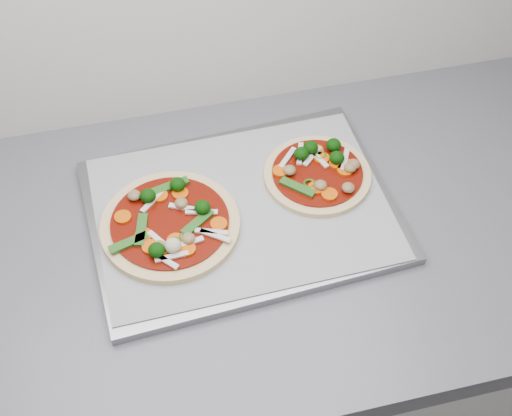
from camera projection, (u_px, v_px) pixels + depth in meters
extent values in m
cube|color=silver|center=(454.00, 335.00, 1.49)|extent=(3.60, 0.60, 0.86)
cube|color=gray|center=(242.00, 211.00, 1.09)|extent=(0.47, 0.36, 0.01)
cube|color=#A4A4AA|center=(242.00, 208.00, 1.08)|extent=(0.44, 0.33, 0.00)
cylinder|color=#D6B07C|center=(170.00, 225.00, 1.05)|extent=(0.23, 0.23, 0.01)
cylinder|color=#661000|center=(170.00, 222.00, 1.04)|extent=(0.19, 0.19, 0.00)
ellipsoid|color=olive|center=(159.00, 246.00, 1.00)|extent=(0.02, 0.02, 0.01)
cube|color=#215A1B|center=(198.00, 222.00, 1.04)|extent=(0.06, 0.05, 0.00)
ellipsoid|color=#083707|center=(157.00, 250.00, 1.00)|extent=(0.03, 0.03, 0.02)
ellipsoid|color=olive|center=(188.00, 238.00, 1.01)|extent=(0.03, 0.03, 0.01)
ellipsoid|color=#083707|center=(178.00, 184.00, 1.07)|extent=(0.03, 0.03, 0.02)
ellipsoid|color=#083707|center=(202.00, 207.00, 1.05)|extent=(0.03, 0.03, 0.02)
cube|color=silver|center=(185.00, 208.00, 1.05)|extent=(0.05, 0.03, 0.00)
cylinder|color=#FF6104|center=(160.00, 196.00, 1.07)|extent=(0.03, 0.03, 0.00)
cube|color=#215A1B|center=(141.00, 230.00, 1.03)|extent=(0.03, 0.06, 0.00)
cube|color=silver|center=(211.00, 232.00, 1.03)|extent=(0.05, 0.02, 0.00)
cylinder|color=#FF6104|center=(180.00, 193.00, 1.07)|extent=(0.03, 0.03, 0.00)
cube|color=silver|center=(164.00, 260.00, 0.99)|extent=(0.04, 0.04, 0.00)
cube|color=silver|center=(202.00, 212.00, 1.05)|extent=(0.05, 0.02, 0.00)
cube|color=silver|center=(160.00, 241.00, 1.01)|extent=(0.03, 0.04, 0.00)
ellipsoid|color=#083707|center=(148.00, 196.00, 1.06)|extent=(0.03, 0.03, 0.02)
torus|color=#29450D|center=(185.00, 237.00, 1.02)|extent=(0.02, 0.02, 0.00)
cube|color=#215A1B|center=(129.00, 243.00, 1.01)|extent=(0.06, 0.03, 0.00)
cube|color=silver|center=(187.00, 243.00, 1.01)|extent=(0.05, 0.01, 0.00)
cylinder|color=#FF6104|center=(187.00, 249.00, 1.01)|extent=(0.04, 0.04, 0.00)
cube|color=silver|center=(172.00, 257.00, 1.00)|extent=(0.05, 0.01, 0.00)
torus|color=#29450D|center=(174.00, 243.00, 1.01)|extent=(0.03, 0.03, 0.00)
cube|color=silver|center=(152.00, 201.00, 1.06)|extent=(0.04, 0.04, 0.00)
cylinder|color=#FF6104|center=(144.00, 235.00, 1.02)|extent=(0.03, 0.03, 0.00)
cylinder|color=#FF6104|center=(219.00, 224.00, 1.04)|extent=(0.03, 0.03, 0.00)
ellipsoid|color=olive|center=(181.00, 203.00, 1.06)|extent=(0.02, 0.02, 0.01)
cube|color=silver|center=(215.00, 236.00, 1.02)|extent=(0.04, 0.03, 0.00)
cylinder|color=#FF6104|center=(123.00, 217.00, 1.04)|extent=(0.03, 0.03, 0.00)
cylinder|color=#FF6104|center=(162.00, 249.00, 1.01)|extent=(0.03, 0.03, 0.00)
cylinder|color=#FF6104|center=(151.00, 247.00, 1.01)|extent=(0.03, 0.03, 0.00)
cylinder|color=#FF6104|center=(176.00, 240.00, 1.02)|extent=(0.03, 0.03, 0.00)
ellipsoid|color=#B9B38A|center=(173.00, 245.00, 1.00)|extent=(0.03, 0.03, 0.02)
cube|color=#215A1B|center=(171.00, 186.00, 1.08)|extent=(0.06, 0.03, 0.00)
ellipsoid|color=olive|center=(134.00, 195.00, 1.07)|extent=(0.03, 0.03, 0.01)
cylinder|color=#D6B07C|center=(317.00, 175.00, 1.11)|extent=(0.17, 0.17, 0.01)
cylinder|color=#661000|center=(317.00, 172.00, 1.11)|extent=(0.15, 0.15, 0.00)
cylinder|color=#FF6104|center=(345.00, 170.00, 1.11)|extent=(0.03, 0.03, 0.00)
torus|color=#29450D|center=(309.00, 184.00, 1.09)|extent=(0.02, 0.02, 0.00)
ellipsoid|color=#083707|center=(301.00, 154.00, 1.12)|extent=(0.03, 0.03, 0.02)
ellipsoid|color=#083707|center=(337.00, 158.00, 1.11)|extent=(0.03, 0.03, 0.02)
ellipsoid|color=olive|center=(290.00, 170.00, 1.10)|extent=(0.03, 0.03, 0.01)
ellipsoid|color=olive|center=(321.00, 185.00, 1.08)|extent=(0.02, 0.02, 0.01)
ellipsoid|color=olive|center=(350.00, 168.00, 1.11)|extent=(0.02, 0.02, 0.01)
cylinder|color=#FF6104|center=(322.00, 158.00, 1.13)|extent=(0.03, 0.03, 0.00)
cylinder|color=#FF6104|center=(316.00, 150.00, 1.14)|extent=(0.03, 0.03, 0.00)
ellipsoid|color=olive|center=(354.00, 164.00, 1.11)|extent=(0.03, 0.03, 0.01)
cube|color=silver|center=(300.00, 154.00, 1.13)|extent=(0.02, 0.05, 0.00)
cube|color=silver|center=(312.00, 156.00, 1.13)|extent=(0.04, 0.04, 0.00)
ellipsoid|color=#083707|center=(334.00, 145.00, 1.13)|extent=(0.03, 0.03, 0.02)
cube|color=silver|center=(345.00, 159.00, 1.12)|extent=(0.03, 0.05, 0.00)
ellipsoid|color=olive|center=(348.00, 188.00, 1.08)|extent=(0.02, 0.02, 0.01)
cylinder|color=#FF6104|center=(316.00, 188.00, 1.08)|extent=(0.03, 0.03, 0.00)
torus|color=#29450D|center=(320.00, 155.00, 1.13)|extent=(0.03, 0.03, 0.00)
cube|color=silver|center=(287.00, 158.00, 1.12)|extent=(0.04, 0.04, 0.00)
cylinder|color=#FF6104|center=(329.00, 194.00, 1.08)|extent=(0.03, 0.03, 0.00)
cylinder|color=#FF6104|center=(349.00, 166.00, 1.11)|extent=(0.03, 0.03, 0.00)
cube|color=#215A1B|center=(297.00, 187.00, 1.08)|extent=(0.05, 0.05, 0.00)
ellipsoid|color=#083707|center=(311.00, 147.00, 1.13)|extent=(0.03, 0.03, 0.02)
cube|color=silver|center=(318.00, 158.00, 1.12)|extent=(0.02, 0.05, 0.00)
cylinder|color=#FF6104|center=(281.00, 171.00, 1.11)|extent=(0.04, 0.04, 0.00)
cylinder|color=#FF6104|center=(337.00, 163.00, 1.12)|extent=(0.03, 0.03, 0.00)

